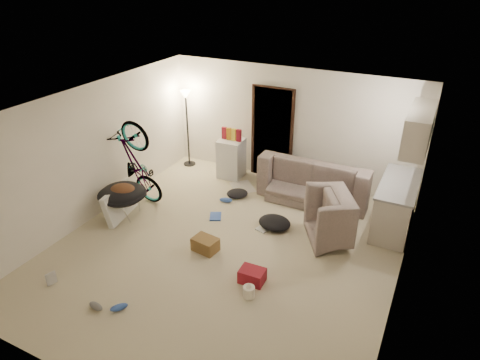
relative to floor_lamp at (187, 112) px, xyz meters
The scene contains 36 objects.
floor 3.81m from the floor_lamp, 47.83° to the right, with size 5.50×6.00×0.02m, color beige.
ceiling 3.77m from the floor_lamp, 47.83° to the right, with size 5.50×6.00×0.02m, color white.
wall_back 2.43m from the floor_lamp, ahead, with size 5.50×0.02×2.50m, color white.
wall_front 6.15m from the floor_lamp, 67.02° to the right, with size 5.50×0.02×2.50m, color white.
wall_left 2.67m from the floor_lamp, 97.74° to the right, with size 0.02×6.00×2.50m, color white.
wall_right 5.80m from the floor_lamp, 27.18° to the right, with size 0.02×6.00×2.50m, color white.
doorway 2.05m from the floor_lamp, ahead, with size 0.85×0.10×2.04m, color black.
door_trim 2.04m from the floor_lamp, ahead, with size 0.97×0.04×2.10m, color black.
floor_lamp is the anchor object (origin of this frame).
kitchen_counter 4.95m from the floor_lamp, ahead, with size 0.60×1.50×0.88m, color beige.
counter_top 4.89m from the floor_lamp, ahead, with size 0.64×1.54×0.04m, color gray.
kitchen_uppers 5.04m from the floor_lamp, ahead, with size 0.38×1.40×0.65m, color beige.
sofa 3.35m from the floor_lamp, ahead, with size 2.23×0.87×0.65m, color #363C35.
armchair 4.49m from the floor_lamp, 18.59° to the right, with size 1.03×0.90×0.67m, color #363C35.
bicycle 2.16m from the floor_lamp, 87.13° to the right, with size 0.65×1.85×0.97m, color black.
book_asset 4.86m from the floor_lamp, 84.63° to the right, with size 0.16×0.22×0.02m, color maroon.
mini_fridge 1.48m from the floor_lamp, ahead, with size 0.52×0.52×0.88m, color white.
snack_box_0 1.08m from the floor_lamp, ahead, with size 0.10×0.07×0.30m, color maroon.
snack_box_1 1.19m from the floor_lamp, ahead, with size 0.10×0.07×0.30m, color #C17C18.
snack_box_2 1.31m from the floor_lamp, ahead, with size 0.10×0.07×0.30m, color yellow.
snack_box_3 1.42m from the floor_lamp, ahead, with size 0.10×0.07×0.30m, color maroon.
saucer_chair 2.70m from the floor_lamp, 86.72° to the right, with size 0.92×0.92×0.65m.
hoodie 2.67m from the floor_lamp, 85.64° to the right, with size 0.48×0.40×0.22m, color #4B2B19.
sofa_drape 2.38m from the floor_lamp, ahead, with size 0.56×0.46×0.28m, color black.
tv_box 2.79m from the floor_lamp, 87.80° to the right, with size 0.11×0.90×0.60m, color silver.
drink_case_a 3.70m from the floor_lamp, 53.05° to the right, with size 0.41×0.30×0.24m, color brown.
drink_case_b 4.63m from the floor_lamp, 45.16° to the right, with size 0.38×0.28×0.22m, color maroon.
juicer 4.92m from the floor_lamp, 47.06° to the right, with size 0.18×0.18×0.25m.
newspaper 2.17m from the floor_lamp, 16.13° to the right, with size 0.44×0.58×0.01m, color silver.
book_blue 2.82m from the floor_lamp, 46.13° to the right, with size 0.21×0.29×0.03m, color #3155B2.
book_white 3.50m from the floor_lamp, 32.80° to the right, with size 0.21×0.27×0.03m, color silver.
shoe_0 2.41m from the floor_lamp, 36.41° to the right, with size 0.26×0.11×0.10m, color #3155B2.
shoe_2 5.03m from the floor_lamp, 69.18° to the right, with size 0.25×0.10×0.09m, color #3155B2.
shoe_3 5.06m from the floor_lamp, 73.07° to the right, with size 0.25×0.10×0.09m, color slate.
clothes_lump_a 3.53m from the floor_lamp, 29.40° to the right, with size 0.60×0.52×0.19m, color black.
clothes_lump_b 2.32m from the floor_lamp, 27.18° to the right, with size 0.44×0.39×0.14m, color black.
Camera 1 is at (2.88, -5.19, 4.39)m, focal length 32.00 mm.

